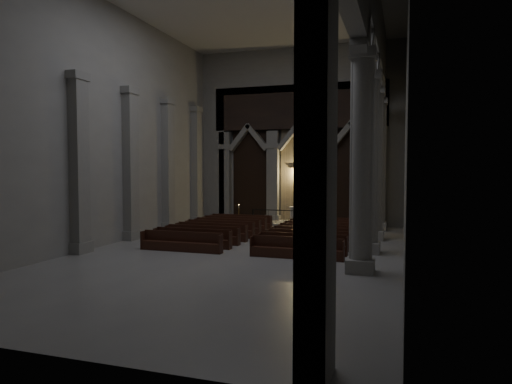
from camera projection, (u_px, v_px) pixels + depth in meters
room at (241, 83)px, 20.31m from camera, size 24.00×24.10×12.00m
sanctuary_wall at (298, 127)px, 31.32m from camera, size 14.00×0.77×12.00m
right_arcade at (370, 76)px, 19.86m from camera, size 1.00×24.00×12.00m
left_pilasters at (151, 166)px, 25.91m from camera, size 0.60×13.00×8.03m
sanctuary_step at (295, 223)px, 30.77m from camera, size 8.50×2.60×0.15m
altar at (305, 215)px, 30.67m from camera, size 2.06×0.83×1.05m
altar_rail at (292, 215)px, 29.90m from camera, size 5.46×0.09×1.07m
candle_stand_left at (239, 220)px, 30.26m from camera, size 0.24×0.24×1.41m
candle_stand_right at (329, 224)px, 28.40m from camera, size 0.20×0.20×1.21m
pews at (263, 235)px, 23.86m from camera, size 9.41×8.47×0.89m
worshipper at (301, 221)px, 26.99m from camera, size 0.52×0.39×1.30m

